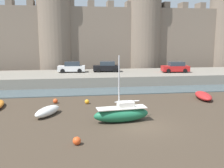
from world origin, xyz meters
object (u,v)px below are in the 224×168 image
Objects in this scene: mooring_buoy_off_centre at (87,102)px; car_quay_centre_west at (107,67)px; car_quay_east at (175,67)px; rowboat_midflat_left at (47,111)px; sailboat_midflat_right at (122,113)px; rowboat_foreground_right at (203,96)px; mooring_buoy_near_shore at (77,141)px; car_quay_centre_east at (72,67)px; mooring_buoy_near_channel at (55,101)px.

mooring_buoy_off_centre is 0.11× the size of car_quay_centre_west.
car_quay_east is 1.00× the size of car_quay_centre_west.
rowboat_midflat_left is 5.07m from mooring_buoy_off_centre.
mooring_buoy_off_centre is (-2.44, 6.18, -0.45)m from sailboat_midflat_right.
mooring_buoy_off_centre is (-12.69, -0.36, -0.15)m from rowboat_foreground_right.
rowboat_midflat_left is at bearing -112.14° from car_quay_centre_west.
rowboat_foreground_right is at bearing 32.54° from sailboat_midflat_right.
mooring_buoy_off_centre is 18.79m from car_quay_east.
car_quay_east is (1.45, 11.86, 1.81)m from rowboat_foreground_right.
sailboat_midflat_right reaches higher than mooring_buoy_near_shore.
car_quay_east reaches higher than mooring_buoy_near_shore.
mooring_buoy_off_centre is 14.70m from car_quay_centre_east.
sailboat_midflat_right is at bearing 48.75° from mooring_buoy_near_shore.
mooring_buoy_near_shore is at bearing -70.02° from rowboat_midflat_left.
sailboat_midflat_right is 10.19× the size of mooring_buoy_near_shore.
rowboat_midflat_left is 0.78× the size of car_quay_centre_east.
mooring_buoy_near_channel is 11.17m from mooring_buoy_near_shore.
mooring_buoy_off_centre is 15.08m from car_quay_centre_west.
mooring_buoy_off_centre is at bearing -104.67° from car_quay_centre_west.
mooring_buoy_near_channel is at bearing 167.36° from mooring_buoy_off_centre.
car_quay_east is at bearing 55.79° from mooring_buoy_near_shore.
mooring_buoy_near_channel is at bearing -146.43° from car_quay_east.
car_quay_east reaches higher than mooring_buoy_off_centre.
sailboat_midflat_right is at bearing -23.17° from rowboat_midflat_left.
mooring_buoy_off_centre is at bearing 111.58° from sailboat_midflat_right.
mooring_buoy_near_channel is (-5.63, 6.89, -0.44)m from sailboat_midflat_right.
car_quay_centre_east is at bearing 179.83° from car_quay_centre_west.
rowboat_foreground_right is 16.73m from rowboat_midflat_left.
rowboat_midflat_left is at bearing 109.98° from mooring_buoy_near_shore.
sailboat_midflat_right is at bearing -147.46° from rowboat_foreground_right.
car_quay_east and car_quay_centre_east have the same top height.
rowboat_foreground_right is at bearing -96.99° from car_quay_east.
rowboat_foreground_right is 12.08m from car_quay_east.
car_quay_east is 10.60m from car_quay_centre_west.
mooring_buoy_near_channel is 15.54m from car_quay_centre_west.
rowboat_midflat_left is 4.34m from mooring_buoy_near_channel.
sailboat_midflat_right reaches higher than rowboat_foreground_right.
sailboat_midflat_right is 21.10m from car_quay_centre_east.
car_quay_centre_east reaches higher than mooring_buoy_near_channel.
car_quay_centre_west is at bearing 67.86° from rowboat_midflat_left.
mooring_buoy_near_shore is at bearing -96.35° from mooring_buoy_off_centre.
mooring_buoy_near_shore is (2.04, -10.98, 0.01)m from mooring_buoy_near_channel.
rowboat_foreground_right is 16.78m from car_quay_centre_west.
sailboat_midflat_right is 1.25× the size of car_quay_centre_west.
rowboat_midflat_left is 0.62× the size of sailboat_midflat_right.
rowboat_midflat_left reaches higher than mooring_buoy_near_shore.
sailboat_midflat_right reaches higher than car_quay_centre_west.
rowboat_midflat_left is (-16.26, -3.97, 0.02)m from rowboat_foreground_right.
rowboat_foreground_right reaches higher than mooring_buoy_near_channel.
car_quay_east is at bearing 40.81° from mooring_buoy_off_centre.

